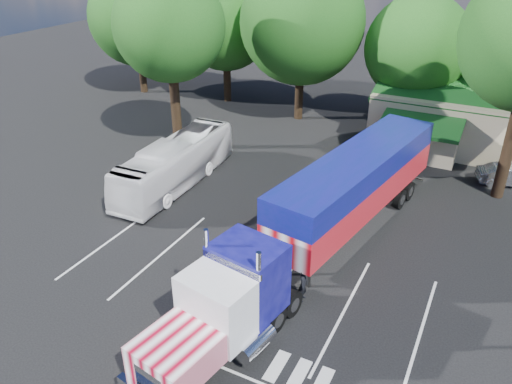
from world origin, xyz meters
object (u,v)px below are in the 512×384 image
at_px(bicycle, 396,177).
at_px(silver_sedan, 509,175).
at_px(tour_bus, 176,163).
at_px(semi_truck, 329,208).
at_px(woman, 303,285).

height_order(bicycle, silver_sedan, silver_sedan).
relative_size(bicycle, tour_bus, 0.16).
height_order(semi_truck, tour_bus, semi_truck).
xyz_separation_m(woman, bicycle, (1.00, 13.44, -0.36)).
height_order(semi_truck, woman, semi_truck).
xyz_separation_m(bicycle, silver_sedan, (6.50, 3.06, 0.19)).
bearing_deg(silver_sedan, tour_bus, 99.18).
distance_m(bicycle, silver_sedan, 7.19).
bearing_deg(bicycle, tour_bus, -159.77).
bearing_deg(woman, tour_bus, 53.72).
bearing_deg(silver_sedan, semi_truck, 130.18).
height_order(woman, bicycle, woman).
distance_m(woman, tour_bus, 13.38).
bearing_deg(tour_bus, semi_truck, -16.40).
bearing_deg(silver_sedan, bicycle, 97.40).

